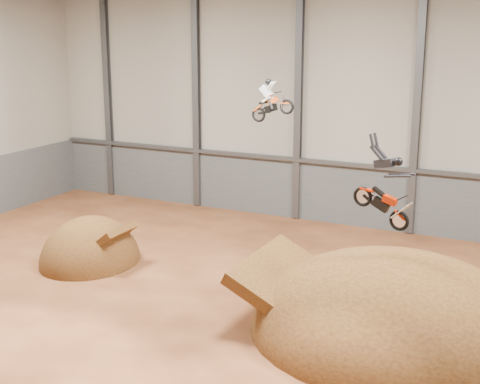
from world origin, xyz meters
name	(u,v)px	position (x,y,z in m)	size (l,w,h in m)	color
floor	(235,327)	(0.00, 0.00, 0.00)	(40.00, 40.00, 0.00)	#552A16
back_wall	(357,102)	(0.00, 15.00, 7.00)	(40.00, 0.10, 14.00)	#9E998C
lower_band_back	(352,195)	(0.00, 14.90, 1.75)	(39.80, 0.18, 3.50)	#525559
steel_rail	(353,165)	(0.00, 14.75, 3.55)	(39.80, 0.35, 0.20)	#47494F
steel_column_0	(108,90)	(-16.67, 14.80, 7.00)	(0.40, 0.36, 13.90)	#47494F
steel_column_1	(196,95)	(-10.00, 14.80, 7.00)	(0.40, 0.36, 13.90)	#47494F
steel_column_2	(298,100)	(-3.33, 14.80, 7.00)	(0.40, 0.36, 13.90)	#47494F
steel_column_3	(417,106)	(3.33, 14.80, 7.00)	(0.40, 0.36, 13.90)	#47494F
takeoff_ramp	(91,262)	(-9.45, 3.35, 0.00)	(4.51, 5.20, 4.51)	#3C230F
landing_ramp	(394,337)	(5.61, 1.85, 0.00)	(10.80, 9.55, 6.23)	#3C230F
fmx_rider_a	(275,97)	(-0.86, 5.58, 8.14)	(2.03, 0.77, 1.83)	#DC551A
fmx_rider_b	(378,181)	(4.75, 1.76, 5.81)	(3.05, 0.87, 2.61)	#C02001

